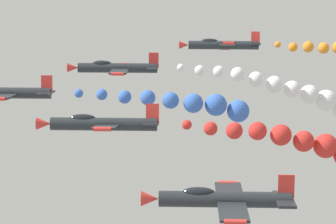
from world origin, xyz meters
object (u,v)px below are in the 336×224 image
Objects in this scene: airplane_lead at (4,93)px; airplane_right_outer at (222,45)px; airplane_left_inner at (102,124)px; airplane_right_inner at (116,68)px; airplane_left_outer at (222,199)px.

airplane_right_outer is at bearing -42.87° from airplane_lead.
airplane_right_inner is (22.63, 0.93, -0.70)m from airplane_left_inner.
airplane_left_inner is 16.28m from airplane_left_outer.
airplane_lead is 1.00× the size of airplane_right_outer.
airplane_left_inner is (-10.60, -10.88, 0.34)m from airplane_lead.
airplane_lead is 33.03m from airplane_right_outer.
airplane_left_inner is at bearing -177.66° from airplane_right_inner.
airplane_left_outer is 1.00× the size of airplane_right_outer.
airplane_right_outer is at bearing -18.41° from airplane_left_inner.
airplane_left_inner reaches higher than airplane_left_outer.
airplane_lead is 15.62m from airplane_right_inner.
airplane_left_inner is at bearing -134.26° from airplane_lead.
airplane_left_inner is 36.70m from airplane_right_outer.
airplane_lead is 15.20m from airplane_left_inner.
airplane_lead reaches higher than airplane_left_outer.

